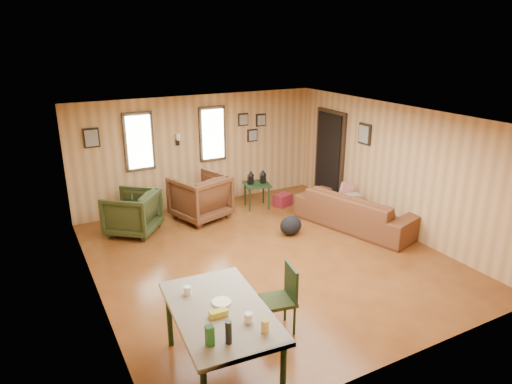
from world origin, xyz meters
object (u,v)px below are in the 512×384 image
at_px(sofa, 357,205).
at_px(side_table, 257,182).
at_px(recliner_brown, 200,195).
at_px(end_table, 140,206).
at_px(recliner_green, 132,211).
at_px(dining_table, 221,316).

bearing_deg(sofa, side_table, 16.19).
relative_size(recliner_brown, end_table, 1.56).
relative_size(sofa, side_table, 2.83).
height_order(recliner_green, side_table, recliner_green).
bearing_deg(dining_table, end_table, 90.68).
bearing_deg(side_table, recliner_green, -178.06).
bearing_deg(sofa, recliner_brown, 37.06).
height_order(recliner_brown, side_table, recliner_brown).
xyz_separation_m(sofa, recliner_brown, (-2.52, 1.86, 0.04)).
bearing_deg(end_table, sofa, -30.88).
xyz_separation_m(recliner_green, dining_table, (-0.08, -4.31, 0.30)).
xyz_separation_m(sofa, side_table, (-1.20, 1.87, 0.11)).
bearing_deg(dining_table, sofa, 36.95).
relative_size(recliner_green, side_table, 1.07).
height_order(sofa, end_table, sofa).
bearing_deg(side_table, end_table, 172.60).
height_order(recliner_green, dining_table, dining_table).
distance_m(side_table, dining_table, 5.22).
distance_m(recliner_green, end_table, 0.49).
relative_size(sofa, end_table, 3.69).
xyz_separation_m(end_table, side_table, (2.47, -0.32, 0.21)).
distance_m(recliner_brown, recliner_green, 1.41).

